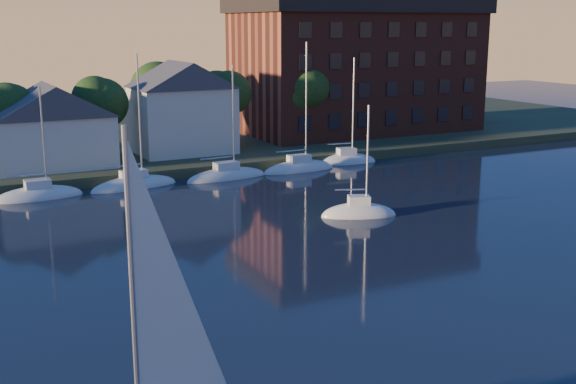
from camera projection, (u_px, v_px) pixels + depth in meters
shoreline_land at (79, 145)px, 89.38m from camera, size 160.00×50.00×2.00m
wooden_dock at (129, 180)px, 69.47m from camera, size 120.00×3.00×1.00m
clubhouse_centre at (52, 125)px, 69.95m from camera, size 11.55×8.40×8.08m
clubhouse_east at (182, 106)px, 77.74m from camera, size 10.50×8.40×9.80m
condo_block at (357, 63)px, 93.64m from camera, size 31.00×17.00×17.40m
tree_line at (117, 95)px, 78.26m from camera, size 93.40×5.40×8.90m
moored_fleet at (48, 194)px, 63.28m from camera, size 71.50×2.40×12.05m
drifting_sailboat_right at (359, 215)px, 56.26m from camera, size 6.23×4.07×9.78m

